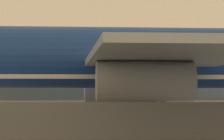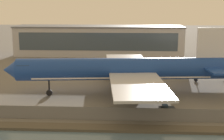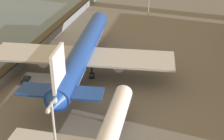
% 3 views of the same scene
% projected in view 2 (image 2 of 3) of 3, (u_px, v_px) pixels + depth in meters
% --- Properties ---
extents(ground_plane, '(500.00, 500.00, 0.00)m').
position_uv_depth(ground_plane, '(130.00, 97.00, 76.17)').
color(ground_plane, '#66635E').
extents(shoreline_seawall, '(320.00, 3.00, 0.50)m').
position_uv_depth(shoreline_seawall, '(130.00, 129.00, 56.11)').
color(shoreline_seawall, '#474238').
rests_on(shoreline_seawall, ground).
extents(perimeter_fence, '(280.00, 0.10, 2.64)m').
position_uv_depth(perimeter_fence, '(130.00, 114.00, 60.28)').
color(perimeter_fence, slate).
rests_on(perimeter_fence, ground).
extents(cargo_jet_blue, '(57.34, 49.50, 16.66)m').
position_uv_depth(cargo_jet_blue, '(125.00, 70.00, 76.40)').
color(cargo_jet_blue, '#193D93').
rests_on(cargo_jet_blue, ground).
extents(baggage_tug, '(3.35, 1.92, 1.80)m').
position_uv_depth(baggage_tug, '(167.00, 109.00, 64.56)').
color(baggage_tug, '#1E2328').
rests_on(baggage_tug, ground).
extents(terminal_building, '(72.10, 14.92, 12.75)m').
position_uv_depth(terminal_building, '(99.00, 41.00, 135.46)').
color(terminal_building, '#B2B2B7').
rests_on(terminal_building, ground).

